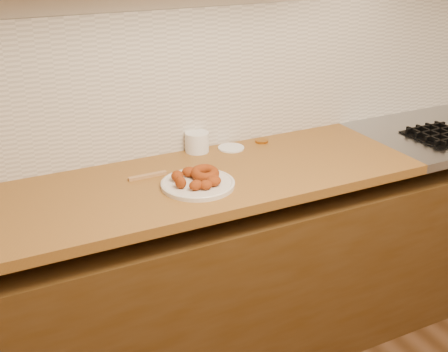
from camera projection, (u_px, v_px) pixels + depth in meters
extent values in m
cube|color=#B9A78D|center=(251.00, 39.00, 2.42)|extent=(4.00, 0.02, 2.70)
cube|color=#473017|center=(279.00, 264.00, 2.56)|extent=(3.60, 0.60, 0.77)
cube|color=brown|center=(136.00, 194.00, 2.10)|extent=(2.30, 0.62, 0.04)
cube|color=beige|center=(251.00, 74.00, 2.48)|extent=(3.60, 0.02, 0.60)
cube|color=black|center=(440.00, 136.00, 2.61)|extent=(0.26, 0.26, 0.01)
cube|color=black|center=(426.00, 136.00, 2.57)|extent=(0.01, 0.24, 0.02)
cube|color=black|center=(435.00, 134.00, 2.59)|extent=(0.01, 0.24, 0.02)
cube|color=black|center=(445.00, 135.00, 2.58)|extent=(0.24, 0.01, 0.02)
cube|color=black|center=(445.00, 132.00, 2.62)|extent=(0.01, 0.24, 0.02)
cube|color=black|center=(435.00, 131.00, 2.63)|extent=(0.24, 0.01, 0.02)
cube|color=black|center=(426.00, 128.00, 2.68)|extent=(0.24, 0.01, 0.02)
cylinder|color=beige|center=(198.00, 184.00, 2.11)|extent=(0.28, 0.28, 0.02)
torus|color=#943205|center=(205.00, 173.00, 2.14)|extent=(0.14, 0.14, 0.05)
ellipsoid|color=#943205|center=(177.00, 176.00, 2.11)|extent=(0.07, 0.07, 0.04)
ellipsoid|color=#943205|center=(181.00, 182.00, 2.05)|extent=(0.05, 0.06, 0.05)
ellipsoid|color=#943205|center=(196.00, 185.00, 2.04)|extent=(0.06, 0.04, 0.04)
ellipsoid|color=#943205|center=(206.00, 185.00, 2.05)|extent=(0.06, 0.05, 0.03)
ellipsoid|color=#943205|center=(189.00, 172.00, 2.15)|extent=(0.07, 0.07, 0.04)
ellipsoid|color=#943205|center=(214.00, 181.00, 2.08)|extent=(0.07, 0.07, 0.04)
cylinder|color=white|center=(197.00, 142.00, 2.43)|extent=(0.12, 0.12, 0.09)
cylinder|color=white|center=(231.00, 148.00, 2.47)|extent=(0.13, 0.13, 0.01)
cylinder|color=#AA6D1F|center=(262.00, 141.00, 2.55)|extent=(0.08, 0.08, 0.01)
cube|color=#A57749|center=(148.00, 176.00, 2.19)|extent=(0.16, 0.02, 0.01)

